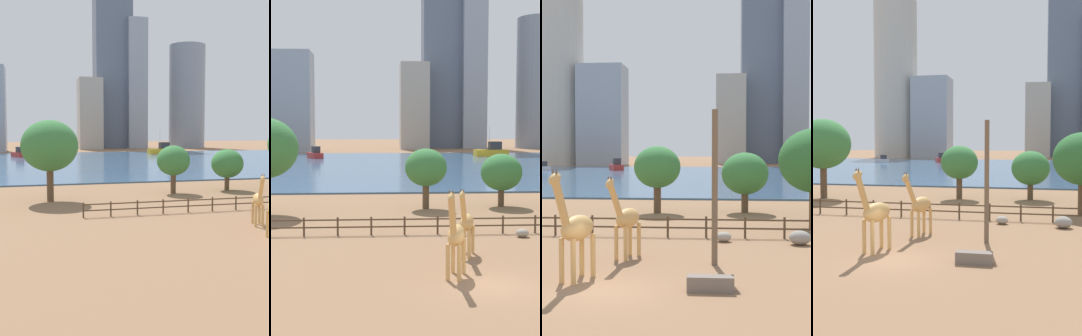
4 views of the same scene
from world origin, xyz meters
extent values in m
plane|color=#8C6647|center=(0.00, 80.00, 0.00)|extent=(400.00, 400.00, 0.00)
cube|color=#3D6084|center=(0.00, 77.00, 0.10)|extent=(180.00, 86.00, 0.20)
cylinder|color=tan|center=(-1.54, 0.81, 0.92)|extent=(0.27, 0.27, 1.84)
cylinder|color=tan|center=(-2.08, 1.00, 0.92)|extent=(0.27, 0.27, 1.84)
cylinder|color=tan|center=(-1.07, 2.16, 0.92)|extent=(0.27, 0.27, 1.84)
cylinder|color=tan|center=(-1.61, 2.34, 0.92)|extent=(0.27, 0.27, 1.84)
ellipsoid|color=tan|center=(-1.58, 1.58, 2.16)|extent=(1.44, 2.19, 1.07)
cylinder|color=tan|center=(-1.94, 0.52, 3.33)|extent=(0.65, 1.08, 2.02)
ellipsoid|color=tan|center=(-2.06, 0.18, 4.29)|extent=(0.56, 0.83, 0.63)
cone|color=brown|center=(-1.98, 0.15, 4.60)|extent=(0.12, 0.12, 0.19)
cone|color=brown|center=(-2.14, 0.21, 4.60)|extent=(0.12, 0.12, 0.19)
cylinder|color=tan|center=(-0.23, 5.20, 0.85)|extent=(0.25, 0.25, 1.70)
cylinder|color=tan|center=(-0.72, 5.38, 0.85)|extent=(0.25, 0.25, 1.70)
cylinder|color=tan|center=(0.23, 6.43, 0.85)|extent=(0.25, 0.25, 1.70)
cylinder|color=tan|center=(-0.27, 6.61, 0.85)|extent=(0.25, 0.25, 1.70)
ellipsoid|color=tan|center=(-0.25, 5.90, 1.99)|extent=(1.36, 2.02, 0.98)
cylinder|color=tan|center=(-0.65, 4.81, 3.01)|extent=(0.70, 1.22, 1.79)
ellipsoid|color=tan|center=(-0.81, 4.38, 3.83)|extent=(0.54, 0.78, 0.64)
cone|color=brown|center=(-0.74, 4.35, 4.12)|extent=(0.11, 0.11, 0.18)
cone|color=brown|center=(-0.88, 4.41, 4.12)|extent=(0.11, 0.11, 0.18)
cylinder|color=brown|center=(4.07, 4.73, 3.63)|extent=(0.28, 0.28, 7.27)
ellipsoid|color=gray|center=(4.54, 10.72, 0.29)|extent=(0.90, 0.77, 0.58)
ellipsoid|color=gray|center=(8.83, 10.10, 0.41)|extent=(1.21, 1.09, 0.81)
cube|color=#72665B|center=(3.96, 0.28, 0.30)|extent=(1.80, 0.60, 0.60)
cylinder|color=#4C3826|center=(-5.93, 12.00, 0.65)|extent=(0.14, 0.14, 1.30)
cylinder|color=#4C3826|center=(-3.58, 12.00, 0.65)|extent=(0.14, 0.14, 1.30)
cylinder|color=#4C3826|center=(-1.22, 12.00, 0.65)|extent=(0.14, 0.14, 1.30)
cylinder|color=#4C3826|center=(1.13, 12.00, 0.65)|extent=(0.14, 0.14, 1.30)
cylinder|color=#4C3826|center=(3.49, 12.00, 0.65)|extent=(0.14, 0.14, 1.30)
cylinder|color=#4C3826|center=(5.84, 12.00, 0.65)|extent=(0.14, 0.14, 1.30)
cylinder|color=#4C3826|center=(8.20, 12.00, 0.65)|extent=(0.14, 0.14, 1.30)
cube|color=#4C3826|center=(0.00, 12.00, 1.10)|extent=(26.10, 0.08, 0.10)
cube|color=#4C3826|center=(0.00, 12.00, 0.59)|extent=(26.10, 0.08, 0.10)
cylinder|color=brown|center=(-0.91, 23.47, 1.15)|extent=(0.62, 0.62, 2.30)
ellipsoid|color=#387A3D|center=(-0.91, 23.47, 3.86)|extent=(3.90, 3.90, 3.51)
cylinder|color=brown|center=(6.41, 24.29, 0.87)|extent=(0.58, 0.58, 1.73)
ellipsoid|color=#387A3D|center=(6.41, 24.29, 3.30)|extent=(3.93, 3.93, 3.53)
cube|color=gold|center=(23.47, 102.97, 1.03)|extent=(8.60, 3.83, 1.67)
cube|color=#333338|center=(24.50, 103.08, 2.87)|extent=(3.19, 2.29, 2.00)
cylinder|color=silver|center=(23.05, 102.93, 4.78)|extent=(0.13, 0.13, 5.83)
cube|color=#B22D28|center=(-19.65, 98.33, 0.84)|extent=(4.52, 6.77, 1.28)
cube|color=#333338|center=(-19.35, 97.59, 2.24)|extent=(2.28, 2.70, 1.53)
cube|color=silver|center=(-36.38, 95.49, 0.68)|extent=(4.79, 4.30, 0.95)
cube|color=#333338|center=(-35.91, 95.12, 1.72)|extent=(2.05, 1.96, 1.14)
cube|color=#939EAD|center=(29.00, 158.38, 27.52)|extent=(8.25, 14.74, 55.03)
cube|color=slate|center=(19.41, 159.40, 45.18)|extent=(15.79, 10.98, 90.35)
cube|color=#939EAD|center=(-31.31, 135.63, 15.07)|extent=(13.69, 12.50, 30.15)
cube|color=#ADA89E|center=(7.78, 148.53, 14.32)|extent=(9.44, 10.14, 28.63)
cylinder|color=#B7B2A8|center=(-46.07, 136.65, 29.73)|extent=(16.60, 16.60, 59.46)
camera|label=1|loc=(-17.51, -22.88, 7.25)|focal=45.00mm
camera|label=2|loc=(-5.71, -23.88, 7.66)|focal=55.00mm
camera|label=3|loc=(4.30, -19.19, 5.52)|focal=55.00mm
camera|label=4|loc=(6.81, -19.88, 5.97)|focal=45.00mm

